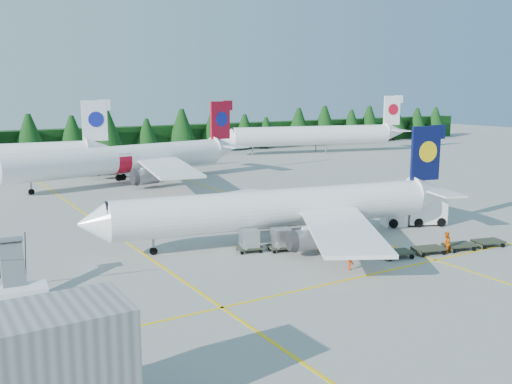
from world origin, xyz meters
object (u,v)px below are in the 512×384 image
airliner_red (115,160)px  airstairs (16,290)px  service_truck (414,210)px  airliner_navy (270,210)px

airliner_red → airstairs: 47.77m
airliner_red → service_truck: airliner_red is taller
airliner_red → airliner_navy: bearing=-97.0°
airliner_navy → service_truck: airliner_navy is taller
airliner_navy → service_truck: (16.60, -1.83, -1.57)m
service_truck → airstairs: bearing=-152.8°
airliner_red → airstairs: bearing=-125.3°
airliner_navy → airstairs: size_ratio=6.30×
airstairs → service_truck: airstairs is taller
airliner_red → service_truck: size_ratio=6.00×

